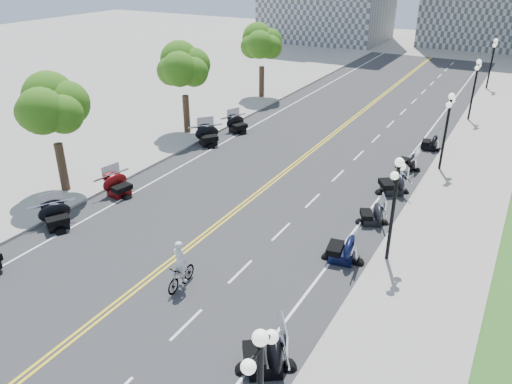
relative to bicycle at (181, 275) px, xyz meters
The scene contains 42 objects.
ground 2.73m from the bicycle, 126.56° to the left, with size 160.00×160.00×0.00m, color gray.
road 12.26m from the bicycle, 97.47° to the left, with size 16.00×90.00×0.01m, color #333335.
centerline_yellow_a 12.28m from the bicycle, 98.02° to the left, with size 0.12×90.00×0.00m, color yellow.
centerline_yellow_b 12.25m from the bicycle, 96.91° to the left, with size 0.12×90.00×0.00m, color yellow.
edge_line_north 13.08m from the bicycle, 68.41° to the left, with size 0.12×90.00×0.00m, color white.
edge_line_south 14.55m from the bicycle, 123.34° to the left, with size 0.12×90.00×0.00m, color white.
lane_dash_5 2.52m from the bicycle, 49.06° to the right, with size 0.12×2.00×0.00m, color white.
lane_dash_6 2.74m from the bicycle, 53.17° to the left, with size 0.12×2.00×0.00m, color white.
lane_dash_7 6.38m from the bicycle, 75.34° to the left, with size 0.12×2.00×0.00m, color white.
lane_dash_8 10.29m from the bicycle, 81.00° to the left, with size 0.12×2.00×0.00m, color white.
lane_dash_9 14.25m from the bicycle, 83.52° to the left, with size 0.12×2.00×0.00m, color white.
lane_dash_10 18.23m from the bicycle, 84.94° to the left, with size 0.12×2.00×0.00m, color white.
lane_dash_11 22.21m from the bicycle, 85.85° to the left, with size 0.12×2.00×0.00m, color white.
lane_dash_12 26.20m from the bicycle, 86.48° to the left, with size 0.12×2.00×0.00m, color white.
lane_dash_13 30.19m from the bicycle, 86.95° to the left, with size 0.12×2.00×0.00m, color white.
lane_dash_14 34.19m from the bicycle, 87.30° to the left, with size 0.12×2.00×0.00m, color white.
lane_dash_15 38.18m from the bicycle, 87.59° to the left, with size 0.12×2.00×0.00m, color white.
lane_dash_16 42.18m from the bicycle, 87.82° to the left, with size 0.12×2.00×0.00m, color white.
lane_dash_17 46.18m from the bicycle, 88.00° to the left, with size 0.12×2.00×0.00m, color white.
lane_dash_18 50.18m from the bicycle, 88.16° to the left, with size 0.12×2.00×0.00m, color white.
lane_dash_19 54.17m from the bicycle, 88.30° to the left, with size 0.12×2.00×0.00m, color white.
sidewalk_north 15.07m from the bicycle, 53.75° to the left, with size 5.00×90.00×0.15m, color #9E9991.
sidewalk_south 17.15m from the bicycle, 134.87° to the left, with size 5.00×90.00×0.15m, color #9E9991.
street_lamp_2 9.54m from the bicycle, 41.25° to the left, with size 0.50×1.20×4.90m, color black, non-canonical shape.
street_lamp_3 19.56m from the bicycle, 68.88° to the left, with size 0.50×1.20×4.90m, color black, non-canonical shape.
street_lamp_4 31.02m from the bicycle, 76.91° to the left, with size 0.50×1.20×4.90m, color black, non-canonical shape.
street_lamp_5 42.77m from the bicycle, 80.56° to the left, with size 0.50×1.20×4.90m, color black, non-canonical shape.
tree_2 13.00m from the bicycle, 160.32° to the left, with size 4.80×4.80×9.20m, color #235619, non-canonical shape.
tree_3 20.31m from the bicycle, 125.68° to the left, with size 4.80×4.80×9.20m, color #235619, non-canonical shape.
tree_4 30.73m from the bicycle, 112.38° to the left, with size 4.80×4.80×9.20m, color #235619, non-canonical shape.
motorcycle_n_4 5.78m from the bicycle, 24.18° to the right, with size 2.24×2.24×1.57m, color black, non-canonical shape.
motorcycle_n_6 7.36m from the bicycle, 45.01° to the left, with size 2.10×2.10×1.47m, color black, non-canonical shape.
motorcycle_n_7 10.67m from the bicycle, 60.08° to the left, with size 1.83×1.83×1.28m, color black, non-canonical shape.
motorcycle_n_8 14.32m from the bicycle, 68.58° to the left, with size 2.14×2.14×1.50m, color black, non-canonical shape.
motorcycle_n_9 18.16m from the bicycle, 73.62° to the left, with size 1.77×1.77×1.24m, color black, non-canonical shape.
motorcycle_n_10 22.51m from the bicycle, 75.50° to the left, with size 1.77×1.77×1.24m, color black, non-canonical shape.
motorcycle_s_5 8.64m from the bicycle, behind, with size 2.03×2.03×1.42m, color black, non-canonical shape.
motorcycle_s_6 10.00m from the bicycle, 148.05° to the left, with size 2.04×2.04×1.43m, color #590A0C, non-canonical shape.
motorcycle_s_8 17.21m from the bicycle, 120.49° to the left, with size 2.22×2.22×1.55m, color black, non-canonical shape.
motorcycle_s_9 20.12m from the bicycle, 114.49° to the left, with size 2.03×2.03×1.42m, color black, non-canonical shape.
bicycle is the anchor object (origin of this frame).
cyclist_rider 1.51m from the bicycle, ahead, with size 0.69×0.45×1.89m, color white.
Camera 1 is at (12.80, -15.67, 12.82)m, focal length 35.00 mm.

